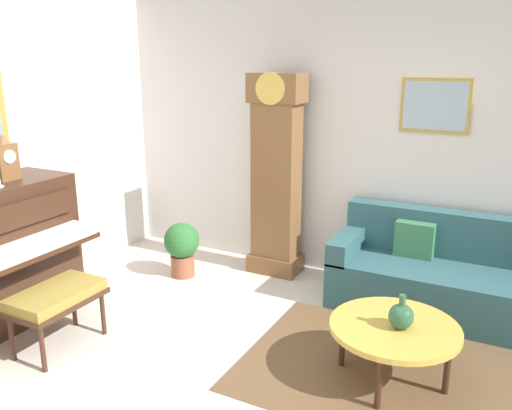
# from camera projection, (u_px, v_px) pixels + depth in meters

# --- Properties ---
(ground_plane) EXTENTS (6.40, 6.00, 0.10)m
(ground_plane) POSITION_uv_depth(u_px,v_px,m) (231.00, 406.00, 3.46)
(ground_plane) COLOR beige
(wall_back) EXTENTS (5.30, 0.13, 2.80)m
(wall_back) POSITION_uv_depth(u_px,v_px,m) (354.00, 138.00, 5.11)
(wall_back) COLOR silver
(wall_back) RESTS_ON ground_plane
(area_rug) EXTENTS (2.10, 1.50, 0.01)m
(area_rug) POSITION_uv_depth(u_px,v_px,m) (392.00, 374.00, 3.71)
(area_rug) COLOR brown
(area_rug) RESTS_ON ground_plane
(piano_bench) EXTENTS (0.42, 0.70, 0.48)m
(piano_bench) POSITION_uv_depth(u_px,v_px,m) (56.00, 298.00, 3.97)
(piano_bench) COLOR #3D2316
(piano_bench) RESTS_ON ground_plane
(grandfather_clock) EXTENTS (0.52, 0.34, 2.03)m
(grandfather_clock) POSITION_uv_depth(u_px,v_px,m) (276.00, 181.00, 5.27)
(grandfather_clock) COLOR brown
(grandfather_clock) RESTS_ON ground_plane
(couch) EXTENTS (1.90, 0.80, 0.84)m
(couch) POSITION_uv_depth(u_px,v_px,m) (444.00, 277.00, 4.60)
(couch) COLOR #2D565B
(couch) RESTS_ON ground_plane
(coffee_table) EXTENTS (0.88, 0.88, 0.41)m
(coffee_table) POSITION_uv_depth(u_px,v_px,m) (394.00, 329.00, 3.57)
(coffee_table) COLOR gold
(coffee_table) RESTS_ON ground_plane
(mantel_clock) EXTENTS (0.13, 0.18, 0.38)m
(mantel_clock) POSITION_uv_depth(u_px,v_px,m) (5.00, 160.00, 4.26)
(mantel_clock) COLOR brown
(mantel_clock) RESTS_ON piano
(green_jug) EXTENTS (0.17, 0.17, 0.24)m
(green_jug) POSITION_uv_depth(u_px,v_px,m) (401.00, 316.00, 3.50)
(green_jug) COLOR #234C33
(green_jug) RESTS_ON coffee_table
(potted_plant) EXTENTS (0.36, 0.36, 0.56)m
(potted_plant) POSITION_uv_depth(u_px,v_px,m) (182.00, 246.00, 5.32)
(potted_plant) COLOR #935138
(potted_plant) RESTS_ON ground_plane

